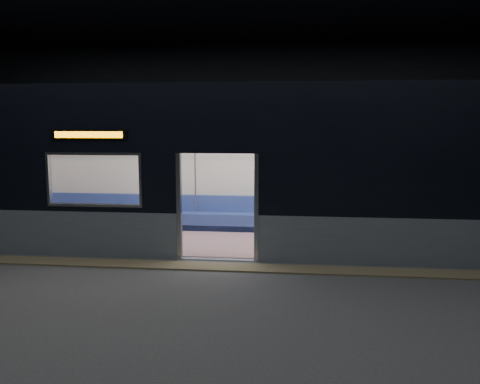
# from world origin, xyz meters

# --- Properties ---
(station_floor) EXTENTS (24.00, 14.00, 0.01)m
(station_floor) POSITION_xyz_m (0.00, 0.00, -0.01)
(station_floor) COLOR #47494C
(station_floor) RESTS_ON ground
(station_envelope) EXTENTS (24.00, 14.00, 5.00)m
(station_envelope) POSITION_xyz_m (0.00, 0.00, 3.66)
(station_envelope) COLOR black
(station_envelope) RESTS_ON station_floor
(tactile_strip) EXTENTS (22.80, 0.50, 0.03)m
(tactile_strip) POSITION_xyz_m (0.00, 0.55, 0.01)
(tactile_strip) COLOR #8C7F59
(tactile_strip) RESTS_ON station_floor
(metro_car) EXTENTS (18.00, 3.04, 3.35)m
(metro_car) POSITION_xyz_m (-0.00, 2.54, 1.85)
(metro_car) COLOR gray
(metro_car) RESTS_ON station_floor
(passenger) EXTENTS (0.40, 0.64, 1.28)m
(passenger) POSITION_xyz_m (2.79, 3.55, 0.76)
(passenger) COLOR black
(passenger) RESTS_ON metro_car
(handbag) EXTENTS (0.29, 0.26, 0.13)m
(handbag) POSITION_xyz_m (2.80, 3.35, 0.66)
(handbag) COLOR black
(handbag) RESTS_ON passenger
(transit_map) EXTENTS (0.94, 0.03, 0.61)m
(transit_map) POSITION_xyz_m (1.92, 3.85, 1.46)
(transit_map) COLOR white
(transit_map) RESTS_ON metro_car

